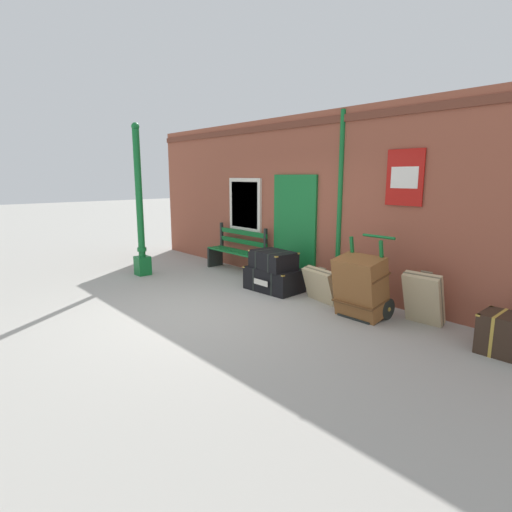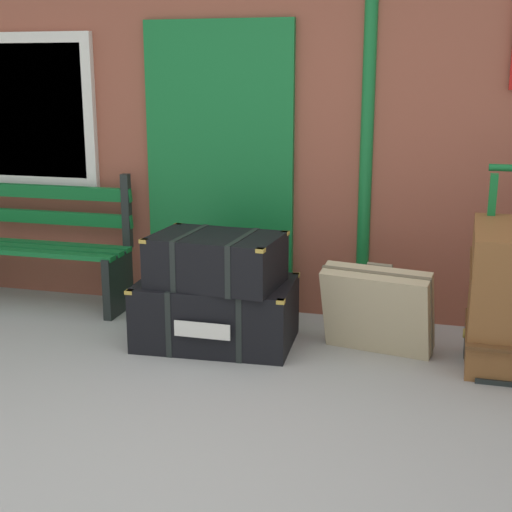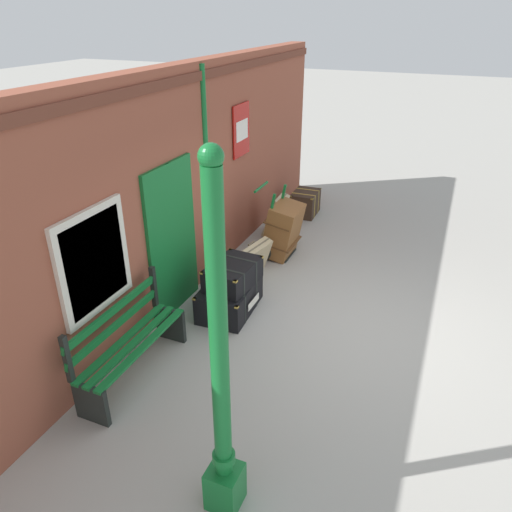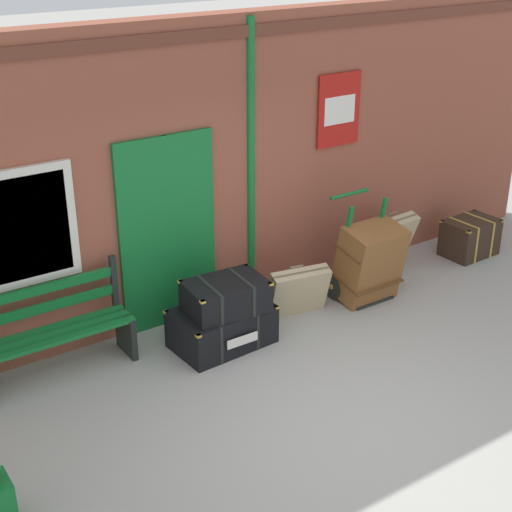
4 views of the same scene
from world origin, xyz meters
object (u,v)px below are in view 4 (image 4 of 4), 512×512
object	(u,v)px
suitcase_cream	(392,243)
corner_trunk	(470,237)
steamer_trunk_base	(222,326)
steamer_trunk_middle	(226,296)
suitcase_caramel	(298,291)
porters_trolley	(358,273)
large_brown_trunk	(369,263)
platform_bench	(49,333)

from	to	relation	value
suitcase_cream	corner_trunk	bearing A→B (deg)	-9.39
corner_trunk	steamer_trunk_base	bearing A→B (deg)	-178.00
corner_trunk	steamer_trunk_middle	bearing A→B (deg)	-177.28
suitcase_caramel	porters_trolley	bearing A→B (deg)	0.17
large_brown_trunk	corner_trunk	bearing A→B (deg)	6.48
platform_bench	porters_trolley	size ratio (longest dim) A/B	1.33
suitcase_cream	platform_bench	bearing A→B (deg)	178.32
platform_bench	steamer_trunk_middle	size ratio (longest dim) A/B	1.90
steamer_trunk_middle	suitcase_caramel	xyz separation A→B (m)	(1.02, 0.13, -0.29)
platform_bench	corner_trunk	size ratio (longest dim) A/B	2.27
steamer_trunk_base	large_brown_trunk	world-z (taller)	large_brown_trunk
steamer_trunk_base	steamer_trunk_middle	size ratio (longest dim) A/B	1.24
suitcase_cream	corner_trunk	xyz separation A→B (m)	(1.20, -0.20, -0.14)
steamer_trunk_base	corner_trunk	world-z (taller)	corner_trunk
steamer_trunk_base	porters_trolley	bearing A→B (deg)	2.61
suitcase_caramel	corner_trunk	world-z (taller)	suitcase_caramel
platform_bench	steamer_trunk_base	xyz separation A→B (m)	(1.65, -0.46, -0.23)
steamer_trunk_middle	corner_trunk	size ratio (longest dim) A/B	1.20
steamer_trunk_middle	corner_trunk	xyz separation A→B (m)	(3.85, 0.18, -0.34)
platform_bench	large_brown_trunk	size ratio (longest dim) A/B	1.69
suitcase_caramel	suitcase_cream	bearing A→B (deg)	8.61
large_brown_trunk	suitcase_cream	size ratio (longest dim) A/B	1.22
porters_trolley	suitcase_caramel	distance (m)	0.88
platform_bench	suitcase_caramel	bearing A→B (deg)	-7.94
steamer_trunk_base	suitcase_caramel	distance (m)	1.05
steamer_trunk_middle	large_brown_trunk	bearing A→B (deg)	-1.16
platform_bench	large_brown_trunk	world-z (taller)	platform_bench
platform_bench	porters_trolley	xyz separation A→B (m)	(3.58, -0.37, -0.17)
porters_trolley	corner_trunk	xyz separation A→B (m)	(1.95, 0.05, -0.03)
porters_trolley	large_brown_trunk	size ratio (longest dim) A/B	1.27
large_brown_trunk	porters_trolley	bearing A→B (deg)	90.00
platform_bench	large_brown_trunk	bearing A→B (deg)	-8.70
porters_trolley	corner_trunk	bearing A→B (deg)	1.41
suitcase_caramel	large_brown_trunk	bearing A→B (deg)	-10.98
large_brown_trunk	suitcase_cream	bearing A→B (deg)	28.95
suitcase_caramel	corner_trunk	size ratio (longest dim) A/B	1.03
large_brown_trunk	corner_trunk	world-z (taller)	large_brown_trunk
porters_trolley	corner_trunk	world-z (taller)	porters_trolley
platform_bench	corner_trunk	bearing A→B (deg)	-3.36
suitcase_cream	corner_trunk	distance (m)	1.22
platform_bench	steamer_trunk_base	bearing A→B (deg)	-15.56
steamer_trunk_base	suitcase_cream	bearing A→B (deg)	7.09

